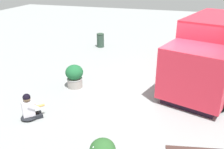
{
  "coord_description": "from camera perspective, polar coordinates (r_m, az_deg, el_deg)",
  "views": [
    {
      "loc": [
        -0.22,
        8.54,
        4.2
      ],
      "look_at": [
        2.09,
        1.17,
        0.91
      ],
      "focal_mm": 39.56,
      "sensor_mm": 36.0,
      "label": 1
    }
  ],
  "objects": [
    {
      "name": "ground_plane",
      "position": [
        9.52,
        14.26,
        -3.85
      ],
      "size": [
        40.0,
        40.0,
        0.0
      ],
      "primitive_type": "plane",
      "color": "#949998"
    },
    {
      "name": "food_truck",
      "position": [
        10.22,
        22.19,
        4.41
      ],
      "size": [
        3.94,
        5.56,
        2.57
      ],
      "color": "red",
      "rests_on": "ground_plane"
    },
    {
      "name": "person_customer",
      "position": [
        7.89,
        -18.55,
        -7.52
      ],
      "size": [
        0.72,
        0.72,
        0.85
      ],
      "color": "black",
      "rests_on": "ground_plane"
    },
    {
      "name": "planter_flowering_far",
      "position": [
        9.5,
        -8.67,
        -0.25
      ],
      "size": [
        0.67,
        0.67,
        0.9
      ],
      "color": "#A49D95",
      "rests_on": "ground_plane"
    },
    {
      "name": "trash_bin",
      "position": [
        14.5,
        -2.7,
        7.97
      ],
      "size": [
        0.42,
        0.42,
        0.82
      ],
      "color": "#2F4839",
      "rests_on": "ground_plane"
    }
  ]
}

